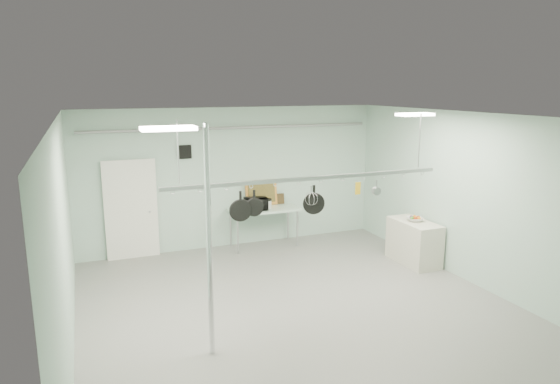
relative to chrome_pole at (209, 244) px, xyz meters
name	(u,v)px	position (x,y,z in m)	size (l,w,h in m)	color
floor	(305,315)	(1.70, 0.60, -1.60)	(8.00, 8.00, 0.00)	gray
ceiling	(307,118)	(1.70, 0.60, 1.59)	(7.00, 8.00, 0.02)	silver
back_wall	(233,178)	(1.70, 4.59, 0.00)	(7.00, 0.02, 3.20)	#9FBFAD
right_wall	(480,201)	(5.19, 0.60, 0.00)	(0.02, 8.00, 3.20)	#9FBFAD
door	(131,211)	(-0.60, 4.54, -0.55)	(1.10, 0.10, 2.20)	silver
wall_vent	(185,152)	(0.60, 4.57, 0.65)	(0.30, 0.04, 0.30)	black
conduit_pipe	(233,128)	(1.70, 4.50, 1.15)	(0.07, 0.07, 6.60)	gray
chrome_pole	(209,244)	(0.00, 0.00, 0.00)	(0.08, 0.08, 3.20)	silver
prep_table	(264,212)	(2.30, 4.20, -0.77)	(1.60, 0.70, 0.91)	#B5D5BF
side_cabinet	(414,242)	(4.85, 2.00, -1.15)	(0.60, 1.20, 0.90)	beige
pot_rack	(310,177)	(1.90, 0.90, 0.63)	(4.80, 0.06, 1.00)	#B7B7BC
light_panel_left	(168,128)	(-0.50, -0.20, 1.56)	(0.65, 0.30, 0.05)	white
light_panel_right	(415,115)	(4.10, 1.20, 1.56)	(0.65, 0.30, 0.05)	white
microwave	(256,204)	(2.09, 4.15, -0.55)	(0.51, 0.35, 0.28)	black
coffee_canister	(268,204)	(2.41, 4.19, -0.60)	(0.15, 0.15, 0.18)	silver
painting_large	(261,193)	(2.35, 4.50, -0.41)	(0.78, 0.05, 0.58)	orange
painting_small	(278,199)	(2.77, 4.50, -0.57)	(0.30, 0.04, 0.25)	#362713
fruit_bowl	(415,219)	(4.86, 2.02, -0.66)	(0.33, 0.33, 0.08)	silver
skillet_left	(240,206)	(0.72, 0.90, 0.25)	(0.35, 0.06, 0.46)	black
skillet_mid	(254,203)	(0.95, 0.90, 0.28)	(0.29, 0.06, 0.42)	black
skillet_right	(314,200)	(1.98, 0.90, 0.24)	(0.36, 0.06, 0.48)	black
whisk	(311,196)	(1.93, 0.90, 0.30)	(0.21, 0.21, 0.36)	silver
grater	(358,188)	(2.79, 0.90, 0.37)	(0.09, 0.02, 0.23)	gold
saucepan	(376,188)	(3.16, 0.90, 0.35)	(0.14, 0.09, 0.27)	#B8B9BD
fruit_cluster	(415,217)	(4.86, 2.02, -0.62)	(0.24, 0.24, 0.09)	#A02B0E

